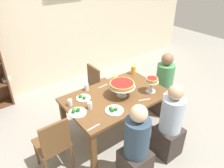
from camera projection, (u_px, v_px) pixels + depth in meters
name	position (u px, v px, depth m)	size (l,w,h in m)	color
ground_plane	(116.00, 133.00, 3.53)	(12.00, 12.00, 0.00)	gray
rear_partition	(49.00, 20.00, 4.32)	(8.00, 0.12, 2.80)	beige
dining_table	(116.00, 101.00, 3.20)	(1.49, 0.94, 0.74)	brown
diner_near_left	(136.00, 150.00, 2.57)	(0.34, 0.34, 1.15)	#382D28
diner_head_east	(163.00, 88.00, 3.81)	(0.34, 0.34, 1.15)	#382D28
diner_near_right	(170.00, 126.00, 2.94)	(0.34, 0.34, 1.15)	#382D28
chair_head_west	(54.00, 143.00, 2.68)	(0.40, 0.40, 0.87)	brown
chair_far_right	(99.00, 84.00, 3.94)	(0.40, 0.40, 0.87)	brown
deep_dish_pizza_stand	(122.00, 85.00, 3.06)	(0.39, 0.39, 0.22)	silver
personal_pizza_stand	(152.00, 81.00, 3.16)	(0.21, 0.21, 0.23)	silver
salad_plate_near_diner	(83.00, 97.00, 3.07)	(0.21, 0.21, 0.07)	white
salad_plate_far_diner	(114.00, 110.00, 2.82)	(0.25, 0.25, 0.07)	white
salad_plate_spare	(77.00, 112.00, 2.79)	(0.24, 0.24, 0.07)	white
beer_glass_amber_tall	(133.00, 70.00, 3.70)	(0.08, 0.08, 0.15)	gold
beer_glass_amber_short	(115.00, 80.00, 3.42)	(0.08, 0.08, 0.13)	gold
water_glass_clear_near	(70.00, 103.00, 2.91)	(0.06, 0.06, 0.09)	white
water_glass_clear_far	(90.00, 105.00, 2.86)	(0.06, 0.06, 0.10)	white
water_glass_clear_spare	(87.00, 87.00, 3.25)	(0.07, 0.07, 0.10)	white
cutlery_fork_near	(94.00, 127.00, 2.55)	(0.18, 0.02, 0.01)	silver
cutlery_knife_near	(145.00, 100.00, 3.05)	(0.18, 0.02, 0.01)	silver
cutlery_fork_far	(103.00, 86.00, 3.38)	(0.18, 0.02, 0.01)	silver
cutlery_knife_far	(166.00, 92.00, 3.23)	(0.18, 0.02, 0.01)	silver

